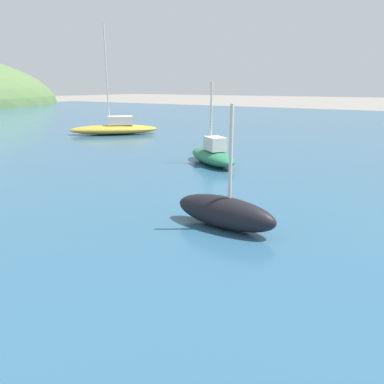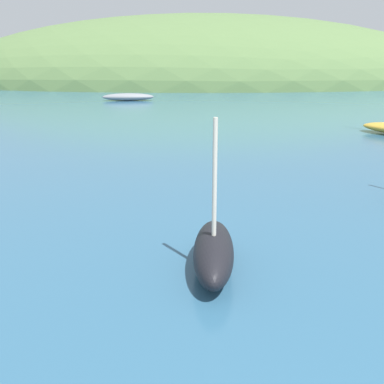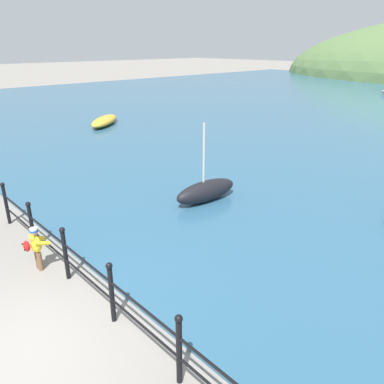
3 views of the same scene
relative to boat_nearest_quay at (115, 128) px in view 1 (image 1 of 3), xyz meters
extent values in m
ellipsoid|color=gold|center=(-0.03, 0.03, -0.08)|extent=(4.76, 4.84, 0.55)
cube|color=silver|center=(0.23, -0.24, 0.45)|extent=(1.66, 1.68, 0.50)
cylinder|color=beige|center=(-0.21, 0.21, 2.99)|extent=(0.07, 0.07, 5.58)
ellipsoid|color=#287551|center=(-4.41, -9.28, -0.09)|extent=(2.57, 3.03, 0.53)
cube|color=silver|center=(-4.54, -9.46, 0.42)|extent=(0.95, 1.01, 0.48)
cylinder|color=beige|center=(-4.32, -9.15, 1.37)|extent=(0.07, 0.07, 2.38)
ellipsoid|color=black|center=(-9.83, -12.74, -0.03)|extent=(0.79, 2.29, 0.65)
cylinder|color=beige|center=(-9.84, -12.85, 1.19)|extent=(0.07, 0.07, 1.80)
camera|label=1|loc=(-16.09, -16.10, 2.40)|focal=35.00mm
camera|label=2|loc=(-10.28, -19.24, 2.87)|focal=42.00mm
camera|label=3|loc=(-2.27, -20.38, 4.19)|focal=35.00mm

